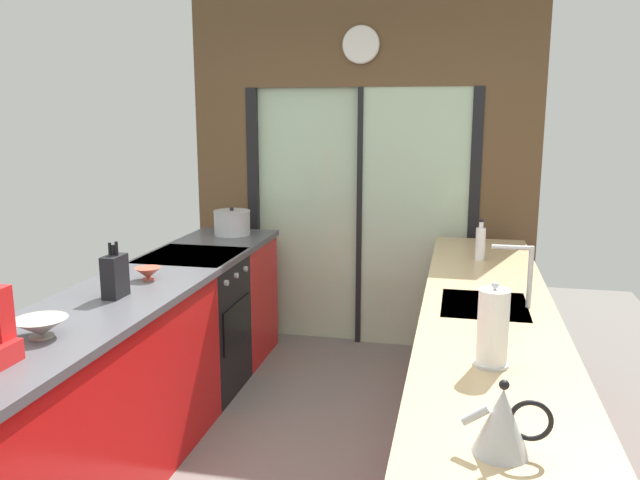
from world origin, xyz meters
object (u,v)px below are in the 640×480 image
at_px(knife_block, 115,276).
at_px(stock_pot, 232,223).
at_px(kettle, 503,421).
at_px(oven_range, 195,324).
at_px(soap_bottle, 480,243).
at_px(mixing_bowl_far, 148,273).
at_px(paper_towel_roll, 493,328).
at_px(mixing_bowl_mid, 41,327).

distance_m(knife_block, stock_pot, 1.67).
bearing_deg(kettle, oven_range, 130.88).
distance_m(oven_range, soap_bottle, 1.90).
xyz_separation_m(knife_block, kettle, (1.78, -1.12, -0.02)).
relative_size(kettle, soap_bottle, 0.95).
height_order(mixing_bowl_far, knife_block, knife_block).
distance_m(oven_range, mixing_bowl_far, 0.80).
height_order(knife_block, soap_bottle, knife_block).
bearing_deg(knife_block, oven_range, 91.10).
distance_m(kettle, paper_towel_roll, 0.62).
height_order(kettle, soap_bottle, soap_bottle).
relative_size(knife_block, paper_towel_roll, 0.90).
relative_size(mixing_bowl_mid, knife_block, 0.77).
distance_m(kettle, soap_bottle, 2.33).
xyz_separation_m(oven_range, mixing_bowl_far, (0.02, -0.63, 0.50)).
bearing_deg(kettle, paper_towel_roll, 90.22).
xyz_separation_m(stock_pot, kettle, (1.78, -2.78, 0.00)).
relative_size(mixing_bowl_far, stock_pot, 0.53).
bearing_deg(soap_bottle, mixing_bowl_far, -153.77).
relative_size(oven_range, mixing_bowl_far, 6.42).
distance_m(knife_block, soap_bottle, 2.16).
xyz_separation_m(mixing_bowl_mid, soap_bottle, (1.78, 1.80, 0.07)).
distance_m(oven_range, mixing_bowl_mid, 1.63).
xyz_separation_m(mixing_bowl_mid, kettle, (1.78, -0.53, 0.05)).
height_order(oven_range, mixing_bowl_mid, mixing_bowl_mid).
xyz_separation_m(kettle, paper_towel_roll, (-0.00, 0.62, 0.05)).
distance_m(mixing_bowl_mid, kettle, 1.86).
height_order(mixing_bowl_mid, mixing_bowl_far, mixing_bowl_mid).
bearing_deg(oven_range, mixing_bowl_far, -88.31).
xyz_separation_m(stock_pot, soap_bottle, (1.78, -0.45, 0.02)).
height_order(mixing_bowl_mid, stock_pot, stock_pot).
relative_size(oven_range, kettle, 3.82).
distance_m(oven_range, knife_block, 1.12).
height_order(oven_range, mixing_bowl_far, mixing_bowl_far).
bearing_deg(paper_towel_roll, knife_block, 164.36).
relative_size(oven_range, stock_pot, 3.40).
xyz_separation_m(oven_range, stock_pot, (0.02, 0.70, 0.56)).
height_order(mixing_bowl_far, stock_pot, stock_pot).
relative_size(mixing_bowl_far, soap_bottle, 0.57).
xyz_separation_m(mixing_bowl_far, soap_bottle, (1.78, 0.88, 0.07)).
xyz_separation_m(knife_block, soap_bottle, (1.78, 1.22, -0.00)).
relative_size(mixing_bowl_mid, paper_towel_roll, 0.70).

